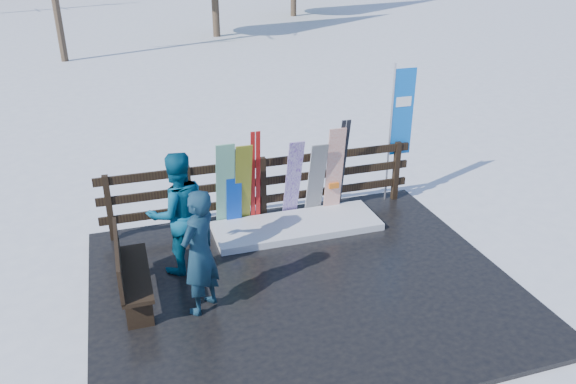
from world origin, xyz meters
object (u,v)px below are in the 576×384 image
object	(u,v)px
person_back	(178,213)
snowboard_3	(293,180)
snowboard_4	(316,180)
bench	(128,270)
snowboard_2	(243,185)
snowboard_0	(234,189)
snowboard_5	(334,171)
person_front	(199,252)
rental_flag	(400,118)
snowboard_1	(225,186)

from	to	relation	value
person_back	snowboard_3	bearing A→B (deg)	-165.48
snowboard_4	bench	bearing A→B (deg)	-153.10
bench	snowboard_2	xyz separation A→B (m)	(2.00, 1.68, 0.26)
snowboard_0	bench	bearing A→B (deg)	-137.56
snowboard_2	snowboard_5	bearing A→B (deg)	0.00
snowboard_2	person_front	xyz separation A→B (m)	(-1.09, -2.13, 0.10)
snowboard_5	person_front	xyz separation A→B (m)	(-2.74, -2.13, 0.06)
snowboard_0	snowboard_2	xyz separation A→B (m)	(0.16, -0.00, 0.04)
person_front	rental_flag	bearing A→B (deg)	166.35
bench	snowboard_0	world-z (taller)	snowboard_0
snowboard_4	rental_flag	distance (m)	1.93
snowboard_5	person_back	world-z (taller)	person_back
snowboard_2	snowboard_4	distance (m)	1.32
snowboard_3	rental_flag	world-z (taller)	rental_flag
snowboard_0	person_front	distance (m)	2.32
bench	snowboard_2	size ratio (longest dim) A/B	0.94
snowboard_0	snowboard_5	distance (m)	1.82
snowboard_0	snowboard_5	size ratio (longest dim) A/B	0.90
snowboard_4	snowboard_5	distance (m)	0.36
person_back	snowboard_1	bearing A→B (deg)	-142.98
bench	person_front	bearing A→B (deg)	-25.85
snowboard_2	snowboard_3	xyz separation A→B (m)	(0.89, 0.00, -0.01)
snowboard_4	snowboard_5	bearing A→B (deg)	0.00
snowboard_0	snowboard_3	xyz separation A→B (m)	(1.05, 0.00, 0.03)
snowboard_1	snowboard_3	distance (m)	1.20
snowboard_0	snowboard_1	distance (m)	0.16
snowboard_4	person_front	distance (m)	3.21
snowboard_2	snowboard_3	bearing A→B (deg)	0.00
snowboard_3	snowboard_4	size ratio (longest dim) A/B	1.09
bench	rental_flag	distance (m)	5.49
person_front	snowboard_0	bearing A→B (deg)	-157.53
snowboard_3	snowboard_4	world-z (taller)	snowboard_3
snowboard_4	person_back	distance (m)	2.75
bench	snowboard_3	size ratio (longest dim) A/B	0.95
snowboard_1	person_back	world-z (taller)	person_back
snowboard_4	rental_flag	bearing A→B (deg)	9.06
snowboard_1	person_back	size ratio (longest dim) A/B	0.87
snowboard_1	rental_flag	distance (m)	3.42
bench	snowboard_3	xyz separation A→B (m)	(2.89, 1.68, 0.25)
snowboard_4	person_back	xyz separation A→B (m)	(-2.53, -1.04, 0.23)
snowboard_3	person_front	bearing A→B (deg)	-132.90
snowboard_3	person_front	size ratio (longest dim) A/B	0.90
snowboard_2	snowboard_4	size ratio (longest dim) A/B	1.10
snowboard_0	person_front	bearing A→B (deg)	-113.55
snowboard_3	snowboard_5	size ratio (longest dim) A/B	0.96
bench	person_front	world-z (taller)	person_front
snowboard_0	rental_flag	bearing A→B (deg)	4.87
snowboard_1	person_front	distance (m)	2.27
snowboard_0	person_back	bearing A→B (deg)	-135.51
snowboard_5	rental_flag	size ratio (longest dim) A/B	0.64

